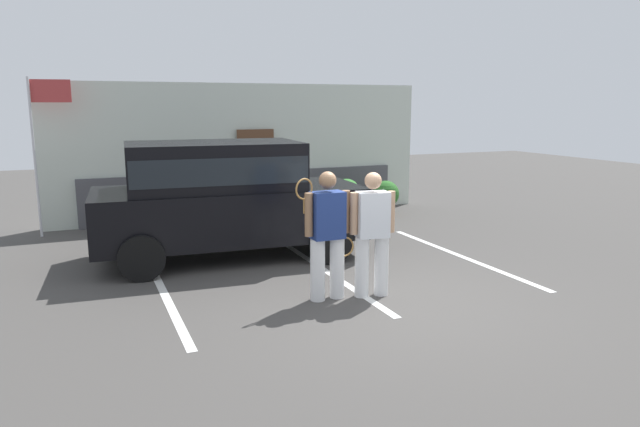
{
  "coord_description": "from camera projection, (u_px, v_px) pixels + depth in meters",
  "views": [
    {
      "loc": [
        -3.75,
        -6.69,
        2.68
      ],
      "look_at": [
        -0.4,
        1.2,
        1.05
      ],
      "focal_mm": 32.22,
      "sensor_mm": 36.0,
      "label": 1
    }
  ],
  "objects": [
    {
      "name": "flag_pole",
      "position": [
        42.0,
        128.0,
        11.48
      ],
      "size": [
        0.8,
        0.11,
        3.22
      ],
      "color": "silver",
      "rests_on": "ground_plane"
    },
    {
      "name": "parked_suv",
      "position": [
        223.0,
        194.0,
        10.03
      ],
      "size": [
        4.73,
        2.43,
        2.05
      ],
      "rotation": [
        0.0,
        0.0,
        -0.07
      ],
      "color": "black",
      "rests_on": "ground_plane"
    },
    {
      "name": "potted_plant_by_porch",
      "position": [
        346.0,
        195.0,
        14.02
      ],
      "size": [
        0.69,
        0.69,
        0.9
      ],
      "color": "#9E5638",
      "rests_on": "ground_plane"
    },
    {
      "name": "potted_plant_secondary",
      "position": [
        386.0,
        196.0,
        14.01
      ],
      "size": [
        0.65,
        0.65,
        0.86
      ],
      "color": "#9E5638",
      "rests_on": "ground_plane"
    },
    {
      "name": "tennis_player_man",
      "position": [
        327.0,
        233.0,
        7.88
      ],
      "size": [
        0.8,
        0.28,
        1.8
      ],
      "rotation": [
        0.0,
        0.0,
        3.15
      ],
      "color": "white",
      "rests_on": "ground_plane"
    },
    {
      "name": "house_frontage",
      "position": [
        245.0,
        155.0,
        13.85
      ],
      "size": [
        9.11,
        0.4,
        3.17
      ],
      "color": "silver",
      "rests_on": "ground_plane"
    },
    {
      "name": "parking_stripe_0",
      "position": [
        164.0,
        293.0,
        8.3
      ],
      "size": [
        0.12,
        4.4,
        0.01
      ],
      "primitive_type": "cube",
      "color": "silver",
      "rests_on": "ground_plane"
    },
    {
      "name": "parking_stripe_2",
      "position": [
        461.0,
        256.0,
        10.3
      ],
      "size": [
        0.12,
        4.4,
        0.01
      ],
      "primitive_type": "cube",
      "color": "silver",
      "rests_on": "ground_plane"
    },
    {
      "name": "parking_stripe_1",
      "position": [
        328.0,
        272.0,
        9.3
      ],
      "size": [
        0.12,
        4.4,
        0.01
      ],
      "primitive_type": "cube",
      "color": "silver",
      "rests_on": "ground_plane"
    },
    {
      "name": "ground_plane",
      "position": [
        380.0,
        300.0,
        7.99
      ],
      "size": [
        40.0,
        40.0,
        0.0
      ],
      "primitive_type": "plane",
      "color": "#423F3D"
    },
    {
      "name": "tennis_player_woman",
      "position": [
        372.0,
        233.0,
        8.02
      ],
      "size": [
        0.9,
        0.34,
        1.77
      ],
      "rotation": [
        0.0,
        0.0,
        2.99
      ],
      "color": "white",
      "rests_on": "ground_plane"
    }
  ]
}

